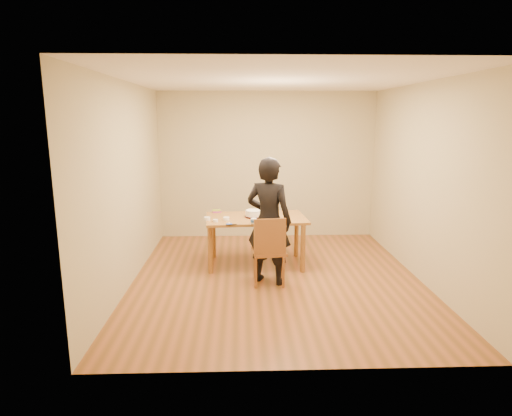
{
  "coord_description": "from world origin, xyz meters",
  "views": [
    {
      "loc": [
        -0.49,
        -5.69,
        2.22
      ],
      "look_at": [
        -0.27,
        0.56,
        0.9
      ],
      "focal_mm": 30.0,
      "sensor_mm": 36.0,
      "label": 1
    }
  ],
  "objects_px": {
    "cake_plate": "(253,216)",
    "dining_chair": "(269,251)",
    "cake": "(253,213)",
    "dining_table": "(256,218)",
    "person": "(269,221)"
  },
  "relations": [
    {
      "from": "dining_chair",
      "to": "person",
      "type": "bearing_deg",
      "value": 82.92
    },
    {
      "from": "cake",
      "to": "person",
      "type": "distance_m",
      "value": 0.76
    },
    {
      "from": "dining_table",
      "to": "person",
      "type": "relative_size",
      "value": 0.87
    },
    {
      "from": "dining_table",
      "to": "dining_chair",
      "type": "distance_m",
      "value": 0.84
    },
    {
      "from": "dining_chair",
      "to": "cake",
      "type": "height_order",
      "value": "cake"
    },
    {
      "from": "cake_plate",
      "to": "person",
      "type": "relative_size",
      "value": 0.15
    },
    {
      "from": "cake",
      "to": "person",
      "type": "height_order",
      "value": "person"
    },
    {
      "from": "cake_plate",
      "to": "cake",
      "type": "height_order",
      "value": "cake"
    },
    {
      "from": "dining_table",
      "to": "dining_chair",
      "type": "bearing_deg",
      "value": -83.27
    },
    {
      "from": "dining_chair",
      "to": "person",
      "type": "xyz_separation_m",
      "value": [
        0.0,
        0.05,
        0.41
      ]
    },
    {
      "from": "cake_plate",
      "to": "dining_chair",
      "type": "bearing_deg",
      "value": -76.41
    },
    {
      "from": "cake_plate",
      "to": "dining_table",
      "type": "bearing_deg",
      "value": -1.19
    },
    {
      "from": "dining_chair",
      "to": "cake",
      "type": "relative_size",
      "value": 1.77
    },
    {
      "from": "cake",
      "to": "dining_table",
      "type": "bearing_deg",
      "value": -1.19
    },
    {
      "from": "dining_chair",
      "to": "cake_plate",
      "type": "bearing_deg",
      "value": 96.51
    }
  ]
}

